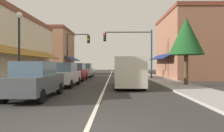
{
  "coord_description": "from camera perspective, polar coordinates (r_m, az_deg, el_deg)",
  "views": [
    {
      "loc": [
        0.7,
        -4.31,
        1.63
      ],
      "look_at": [
        0.43,
        13.78,
        1.5
      ],
      "focal_mm": 31.63,
      "sensor_mm": 36.0,
      "label": 1
    }
  ],
  "objects": [
    {
      "name": "parked_car_nearest_left",
      "position": [
        10.26,
        -21.31,
        -3.81
      ],
      "size": [
        1.79,
        4.1,
        1.77
      ],
      "rotation": [
        0.0,
        0.0,
        -0.0
      ],
      "color": "#4C5156",
      "rests_on": "ground"
    },
    {
      "name": "sidewalk_left",
      "position": [
        23.21,
        -14.68,
        -3.46
      ],
      "size": [
        2.6,
        56.0,
        0.12
      ],
      "primitive_type": "cube",
      "color": "#A39E99",
      "rests_on": "ground"
    },
    {
      "name": "tree_right_near",
      "position": [
        16.08,
        20.65,
        8.0
      ],
      "size": [
        2.58,
        2.58,
        5.21
      ],
      "color": "#4C331E",
      "rests_on": "ground"
    },
    {
      "name": "van_in_lane",
      "position": [
        14.11,
        4.74,
        -1.54
      ],
      "size": [
        2.01,
        5.19,
        2.12
      ],
      "rotation": [
        0.0,
        0.0,
        0.0
      ],
      "color": "beige",
      "rests_on": "ground"
    },
    {
      "name": "sidewalk_right",
      "position": [
        22.87,
        12.98,
        -3.52
      ],
      "size": [
        2.6,
        56.0,
        0.12
      ],
      "primitive_type": "cube",
      "color": "#A39E99",
      "rests_on": "ground"
    },
    {
      "name": "street_lamp_left_near",
      "position": [
        12.71,
        -25.27,
        7.28
      ],
      "size": [
        0.36,
        0.36,
        4.67
      ],
      "color": "black",
      "rests_on": "ground"
    },
    {
      "name": "lane_center_stripe",
      "position": [
        22.38,
        -0.95,
        -3.74
      ],
      "size": [
        0.14,
        52.0,
        0.01
      ],
      "primitive_type": "cube",
      "color": "silver",
      "rests_on": "ground"
    },
    {
      "name": "parked_car_far_left",
      "position": [
        25.51,
        -7.7,
        -1.26
      ],
      "size": [
        1.81,
        4.11,
        1.77
      ],
      "rotation": [
        0.0,
        0.0,
        0.01
      ],
      "color": "#B7BABF",
      "rests_on": "ground"
    },
    {
      "name": "storefront_far_left",
      "position": [
        34.01,
        -17.07,
        3.9
      ],
      "size": [
        7.2,
        8.2,
        7.39
      ],
      "color": "#9E6B4C",
      "rests_on": "ground"
    },
    {
      "name": "traffic_signal_mast_arm",
      "position": [
        22.29,
        6.47,
        6.02
      ],
      "size": [
        5.46,
        0.5,
        5.52
      ],
      "color": "#333333",
      "rests_on": "ground"
    },
    {
      "name": "traffic_signal_left_corner",
      "position": [
        23.15,
        -10.69,
        5.09
      ],
      "size": [
        2.72,
        0.5,
        5.36
      ],
      "color": "#333333",
      "rests_on": "ground"
    },
    {
      "name": "parked_car_second_left",
      "position": [
        15.13,
        -13.63,
        -2.43
      ],
      "size": [
        1.84,
        4.13,
        1.77
      ],
      "rotation": [
        0.0,
        0.0,
        -0.02
      ],
      "color": "silver",
      "rests_on": "ground"
    },
    {
      "name": "storefront_right_block",
      "position": [
        26.0,
        21.09,
        5.4
      ],
      "size": [
        7.03,
        10.2,
        7.78
      ],
      "color": "#8E5B42",
      "rests_on": "ground"
    },
    {
      "name": "ground_plane",
      "position": [
        22.38,
        -0.95,
        -3.75
      ],
      "size": [
        80.0,
        80.0,
        0.0
      ],
      "primitive_type": "plane",
      "color": "#33302D"
    },
    {
      "name": "parked_car_third_left",
      "position": [
        20.2,
        -10.22,
        -1.71
      ],
      "size": [
        1.8,
        4.11,
        1.77
      ],
      "rotation": [
        0.0,
        0.0,
        0.01
      ],
      "color": "maroon",
      "rests_on": "ground"
    }
  ]
}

